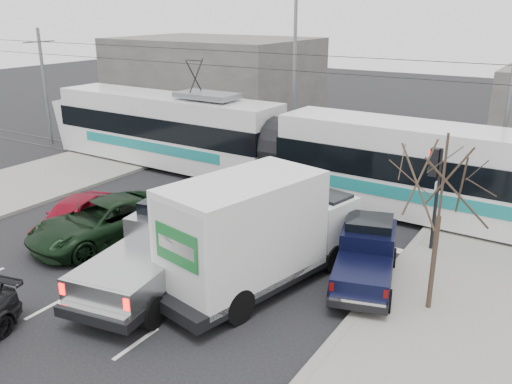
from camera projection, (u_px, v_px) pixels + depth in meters
The scene contains 15 objects.
ground at pixel (164, 279), 17.09m from camera, with size 120.00×120.00×0.00m, color black.
sidewalk_right at pixel (459, 374), 12.56m from camera, with size 6.00×60.00×0.15m, color gray.
rails at pixel (307, 192), 25.11m from camera, with size 60.00×1.60×0.03m, color #33302D.
building_left at pixel (214, 79), 40.79m from camera, with size 14.00×10.00×6.00m, color slate.
bare_tree at pixel (443, 184), 14.06m from camera, with size 2.40×2.40×5.00m.
traffic_signal at pixel (435, 177), 18.18m from camera, with size 0.44×0.44×3.60m.
street_lamp_near at pixel (507, 82), 23.01m from camera, with size 2.38×0.25×9.00m.
street_lamp_far at pixel (292, 64), 30.37m from camera, with size 2.38×0.25×9.00m.
catenary at pixel (310, 109), 23.86m from camera, with size 60.00×0.20×7.00m.
tram at pixel (281, 148), 24.92m from camera, with size 27.90×3.65×5.68m.
silver_pickup at pixel (167, 243), 16.77m from camera, with size 3.31×6.98×2.43m.
box_truck at pixel (258, 233), 16.18m from camera, with size 3.88×7.45×3.55m.
navy_pickup at pixel (366, 254), 16.69m from camera, with size 2.80×4.76×1.89m.
green_car at pixel (105, 221), 19.66m from camera, with size 2.59×5.61×1.56m, color black.
red_car at pixel (74, 215), 20.46m from camera, with size 1.64×4.08×1.39m, color maroon.
Camera 1 is at (10.56, -11.41, 8.16)m, focal length 38.00 mm.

